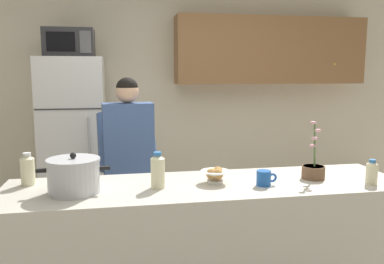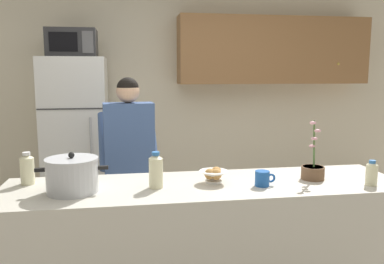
# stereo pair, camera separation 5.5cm
# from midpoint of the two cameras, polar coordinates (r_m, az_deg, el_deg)

# --- Properties ---
(back_wall_unit) EXTENTS (6.00, 0.48, 2.60)m
(back_wall_unit) POSITION_cam_midpoint_polar(r_m,az_deg,el_deg) (4.70, 0.37, 6.29)
(back_wall_unit) COLOR beige
(back_wall_unit) RESTS_ON ground
(kitchen_island) EXTENTS (2.53, 0.68, 0.92)m
(kitchen_island) POSITION_cam_midpoint_polar(r_m,az_deg,el_deg) (2.70, 2.58, -16.89)
(kitchen_island) COLOR beige
(kitchen_island) RESTS_ON ground
(refrigerator) EXTENTS (0.64, 0.68, 1.77)m
(refrigerator) POSITION_cam_midpoint_polar(r_m,az_deg,el_deg) (4.32, -15.82, -1.54)
(refrigerator) COLOR white
(refrigerator) RESTS_ON ground
(microwave) EXTENTS (0.48, 0.37, 0.28)m
(microwave) POSITION_cam_midpoint_polar(r_m,az_deg,el_deg) (4.25, -16.43, 12.13)
(microwave) COLOR #2D2D30
(microwave) RESTS_ON refrigerator
(person_near_pot) EXTENTS (0.51, 0.43, 1.58)m
(person_near_pot) POSITION_cam_midpoint_polar(r_m,az_deg,el_deg) (3.29, -8.52, -2.78)
(person_near_pot) COLOR black
(person_near_pot) RESTS_ON ground
(cooking_pot) EXTENTS (0.42, 0.31, 0.24)m
(cooking_pot) POSITION_cam_midpoint_polar(r_m,az_deg,el_deg) (2.43, -16.17, -5.96)
(cooking_pot) COLOR silver
(cooking_pot) RESTS_ON kitchen_island
(coffee_mug) EXTENTS (0.13, 0.09, 0.10)m
(coffee_mug) POSITION_cam_midpoint_polar(r_m,az_deg,el_deg) (2.52, 10.73, -6.56)
(coffee_mug) COLOR #1E59B2
(coffee_mug) RESTS_ON kitchen_island
(bread_bowl) EXTENTS (0.19, 0.19, 0.10)m
(bread_bowl) POSITION_cam_midpoint_polar(r_m,az_deg,el_deg) (2.54, 3.77, -6.20)
(bread_bowl) COLOR white
(bread_bowl) RESTS_ON kitchen_island
(bottle_near_edge) EXTENTS (0.07, 0.07, 0.16)m
(bottle_near_edge) POSITION_cam_midpoint_polar(r_m,az_deg,el_deg) (2.74, 24.90, -5.35)
(bottle_near_edge) COLOR beige
(bottle_near_edge) RESTS_ON kitchen_island
(bottle_mid_counter) EXTENTS (0.09, 0.09, 0.22)m
(bottle_mid_counter) POSITION_cam_midpoint_polar(r_m,az_deg,el_deg) (2.43, -4.55, -5.51)
(bottle_mid_counter) COLOR beige
(bottle_mid_counter) RESTS_ON kitchen_island
(bottle_far_corner) EXTENTS (0.09, 0.09, 0.20)m
(bottle_far_corner) POSITION_cam_midpoint_polar(r_m,az_deg,el_deg) (2.70, -22.02, -4.89)
(bottle_far_corner) COLOR beige
(bottle_far_corner) RESTS_ON kitchen_island
(potted_orchid) EXTENTS (0.15, 0.15, 0.39)m
(potted_orchid) POSITION_cam_midpoint_polar(r_m,az_deg,el_deg) (2.75, 17.50, -5.23)
(potted_orchid) COLOR brown
(potted_orchid) RESTS_ON kitchen_island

